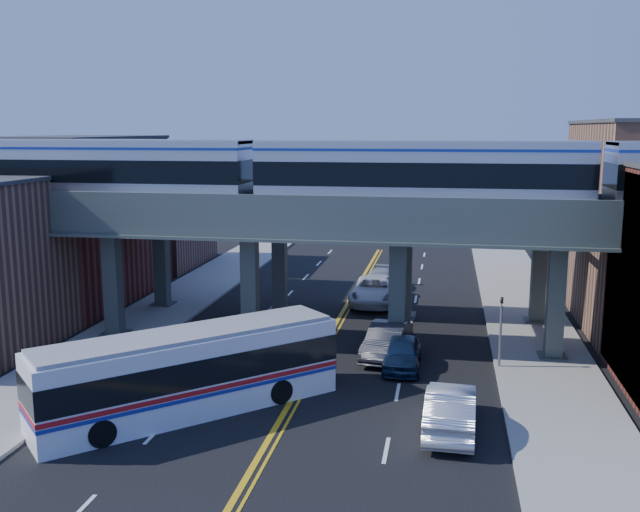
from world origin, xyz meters
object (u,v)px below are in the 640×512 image
(transit_train, at_px, (420,174))
(transit_bus, at_px, (189,373))
(traffic_signal, at_px, (501,324))
(car_lane_c, at_px, (375,290))
(car_parked_curb, at_px, (451,409))
(car_lane_a, at_px, (402,353))
(car_lane_b, at_px, (387,341))
(car_lane_d, at_px, (380,281))
(stop_sign, at_px, (310,343))

(transit_train, height_order, transit_bus, transit_train)
(traffic_signal, relative_size, car_lane_c, 0.64)
(traffic_signal, bearing_deg, car_parked_curb, -107.01)
(transit_train, xyz_separation_m, transit_bus, (-8.94, -9.77, -7.74))
(car_lane_c, distance_m, car_parked_curb, 20.82)
(traffic_signal, bearing_deg, transit_bus, -149.31)
(transit_train, xyz_separation_m, traffic_signal, (4.15, -2.00, -7.14))
(transit_bus, xyz_separation_m, car_parked_curb, (10.71, -0.03, -0.81))
(car_lane_a, bearing_deg, transit_bus, -140.42)
(car_lane_b, distance_m, car_lane_d, 15.26)
(traffic_signal, relative_size, car_lane_b, 0.79)
(transit_train, bearing_deg, car_lane_a, -102.20)
(transit_train, xyz_separation_m, car_parked_curb, (1.77, -9.80, -8.54))
(transit_train, distance_m, traffic_signal, 8.50)
(transit_bus, distance_m, car_lane_d, 24.61)
(car_lane_a, relative_size, car_parked_curb, 0.83)
(transit_train, bearing_deg, car_lane_d, 102.92)
(stop_sign, distance_m, traffic_signal, 9.41)
(car_lane_d, bearing_deg, car_parked_curb, -70.61)
(car_lane_c, relative_size, car_parked_curb, 1.18)
(car_lane_d, distance_m, car_parked_curb, 24.47)
(transit_train, distance_m, stop_sign, 10.32)
(car_lane_b, bearing_deg, transit_train, 42.09)
(traffic_signal, bearing_deg, car_lane_c, 120.82)
(transit_bus, bearing_deg, traffic_signal, -13.09)
(car_lane_a, bearing_deg, stop_sign, -151.37)
(transit_train, distance_m, transit_bus, 15.34)
(car_lane_b, bearing_deg, traffic_signal, -2.51)
(traffic_signal, height_order, car_parked_curb, traffic_signal)
(car_lane_d, bearing_deg, car_lane_a, -73.38)
(transit_train, distance_m, car_lane_b, 8.77)
(transit_train, relative_size, car_parked_curb, 9.45)
(transit_bus, bearing_deg, transit_train, 3.77)
(car_lane_a, distance_m, car_lane_b, 1.86)
(car_lane_b, bearing_deg, car_lane_c, 106.46)
(car_lane_c, xyz_separation_m, car_parked_curb, (5.01, -20.20, 0.01))
(car_lane_a, xyz_separation_m, car_lane_b, (-0.89, 1.64, 0.08))
(transit_train, relative_size, car_lane_b, 9.92)
(stop_sign, height_order, traffic_signal, traffic_signal)
(stop_sign, bearing_deg, transit_bus, -131.31)
(car_lane_c, bearing_deg, traffic_signal, -58.22)
(car_parked_curb, bearing_deg, car_lane_b, -67.83)
(stop_sign, bearing_deg, transit_train, 46.49)
(stop_sign, height_order, car_lane_d, stop_sign)
(transit_train, xyz_separation_m, car_lane_c, (-3.25, 10.41, -8.55))
(stop_sign, xyz_separation_m, traffic_signal, (8.90, 3.00, 0.54))
(traffic_signal, xyz_separation_m, car_lane_a, (-4.72, -0.64, -1.53))
(traffic_signal, distance_m, car_lane_b, 5.88)
(car_lane_a, distance_m, car_lane_d, 17.00)
(traffic_signal, bearing_deg, car_lane_d, 114.61)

